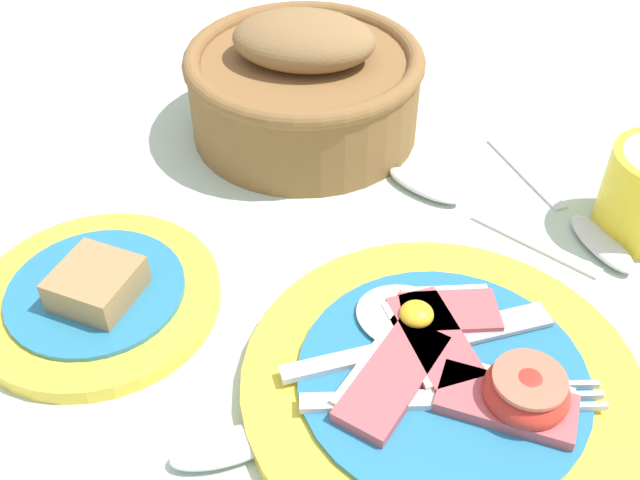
{
  "coord_description": "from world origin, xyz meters",
  "views": [
    {
      "loc": [
        0.15,
        -0.28,
        0.39
      ],
      "look_at": [
        -0.03,
        0.09,
        0.02
      ],
      "focal_mm": 42.0,
      "sensor_mm": 36.0,
      "label": 1
    }
  ],
  "objects": [
    {
      "name": "ground_plane",
      "position": [
        0.0,
        0.0,
        0.0
      ],
      "size": [
        3.0,
        3.0,
        0.0
      ],
      "primitive_type": "plane",
      "color": "#B7CCB7"
    },
    {
      "name": "breakfast_plate",
      "position": [
        0.09,
        0.02,
        0.01
      ],
      "size": [
        0.26,
        0.26,
        0.04
      ],
      "color": "yellow",
      "rests_on": "ground_plane"
    },
    {
      "name": "bread_plate",
      "position": [
        -0.15,
        -0.02,
        0.01
      ],
      "size": [
        0.17,
        0.17,
        0.04
      ],
      "color": "yellow",
      "rests_on": "ground_plane"
    },
    {
      "name": "bread_basket",
      "position": [
        -0.12,
        0.25,
        0.05
      ],
      "size": [
        0.21,
        0.21,
        0.11
      ],
      "color": "brown",
      "rests_on": "ground_plane"
    },
    {
      "name": "teaspoon_by_saucer",
      "position": [
        0.14,
        0.22,
        0.01
      ],
      "size": [
        0.15,
        0.14,
        0.01
      ],
      "rotation": [
        0.0,
        0.0,
        5.54
      ],
      "color": "silver",
      "rests_on": "ground_plane"
    },
    {
      "name": "teaspoon_near_cup",
      "position": [
        -0.03,
        -0.1,
        0.01
      ],
      "size": [
        0.15,
        0.15,
        0.01
      ],
      "rotation": [
        0.0,
        0.0,
        0.76
      ],
      "color": "silver",
      "rests_on": "ground_plane"
    },
    {
      "name": "teaspoon_stray",
      "position": [
        0.04,
        0.2,
        0.01
      ],
      "size": [
        0.19,
        0.07,
        0.01
      ],
      "rotation": [
        0.0,
        0.0,
        2.89
      ],
      "color": "silver",
      "rests_on": "ground_plane"
    }
  ]
}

